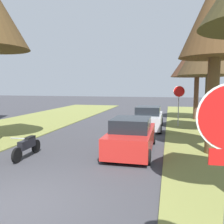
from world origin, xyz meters
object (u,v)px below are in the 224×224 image
parked_motorcycle (27,146)px  street_tree_right_mid_b (211,47)px  street_tree_right_far (198,57)px  parked_sedan_red (132,136)px  street_tree_right_mid_a (216,19)px  parked_sedan_silver (148,118)px  stop_sign_far (179,97)px

parked_motorcycle → street_tree_right_mid_b: bearing=42.6°
street_tree_right_mid_b → street_tree_right_far: street_tree_right_far is taller
street_tree_right_mid_b → parked_sedan_red: (-4.03, -5.62, -4.64)m
street_tree_right_mid_b → parked_sedan_red: bearing=-125.6°
parked_sedan_red → street_tree_right_mid_a: bearing=7.9°
street_tree_right_mid_a → parked_sedan_silver: 8.23m
street_tree_right_mid_a → street_tree_right_mid_b: (0.61, 5.15, -0.39)m
street_tree_right_far → street_tree_right_mid_a: bearing=-92.5°
street_tree_right_mid_b → parked_sedan_red: size_ratio=1.62×
street_tree_right_mid_b → parked_sedan_silver: (-3.81, 0.53, -4.64)m
parked_sedan_red → parked_motorcycle: size_ratio=2.15×
stop_sign_far → parked_sedan_silver: (-2.07, -1.17, -1.45)m
stop_sign_far → street_tree_right_far: street_tree_right_far is taller
stop_sign_far → parked_motorcycle: size_ratio=1.44×
parked_sedan_red → stop_sign_far: bearing=72.7°
street_tree_right_mid_b → street_tree_right_far: size_ratio=1.00×
stop_sign_far → parked_sedan_silver: 2.78m
street_tree_right_mid_a → parked_sedan_red: 6.10m
parked_sedan_silver → parked_motorcycle: bearing=-118.4°
parked_sedan_red → parked_sedan_silver: same height
parked_sedan_silver → parked_sedan_red: bearing=-92.0°
street_tree_right_far → parked_sedan_red: bearing=-108.6°
parked_sedan_red → street_tree_right_far: bearing=71.4°
street_tree_right_mid_a → parked_sedan_red: size_ratio=1.71×
street_tree_right_far → stop_sign_far: bearing=-110.9°
stop_sign_far → street_tree_right_far: 5.61m
street_tree_right_mid_b → parked_sedan_silver: 6.03m
street_tree_right_mid_b → street_tree_right_far: (-0.12, 5.95, 0.10)m
stop_sign_far → parked_sedan_red: bearing=-107.3°
street_tree_right_mid_a → parked_sedan_red: street_tree_right_mid_a is taller
street_tree_right_mid_a → parked_sedan_silver: street_tree_right_mid_a is taller
stop_sign_far → street_tree_right_mid_a: bearing=-80.6°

